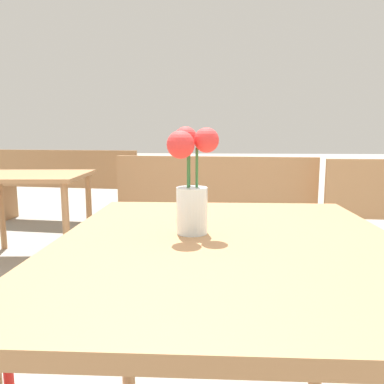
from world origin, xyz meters
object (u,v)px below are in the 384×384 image
at_px(table_back, 28,187).
at_px(bench_middle, 66,183).
at_px(bench_near, 215,204).
at_px(flower_vase, 191,184).
at_px(table_front, 228,278).

bearing_deg(table_back, bench_middle, 100.42).
xyz_separation_m(bench_near, bench_middle, (-1.72, 1.14, 0.01)).
height_order(flower_vase, bench_middle, flower_vase).
bearing_deg(bench_near, table_back, -174.28).
relative_size(flower_vase, bench_near, 0.17).
relative_size(table_front, table_back, 1.06).
bearing_deg(table_front, bench_near, 91.42).
bearing_deg(flower_vase, bench_near, 88.77).
distance_m(flower_vase, bench_near, 2.09).
xyz_separation_m(table_front, flower_vase, (-0.10, 0.05, 0.23)).
bearing_deg(table_front, table_back, 128.20).
relative_size(table_front, bench_near, 0.63).
xyz_separation_m(table_front, table_back, (-1.53, 1.95, -0.05)).
height_order(flower_vase, bench_near, flower_vase).
bearing_deg(table_back, flower_vase, -52.94).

